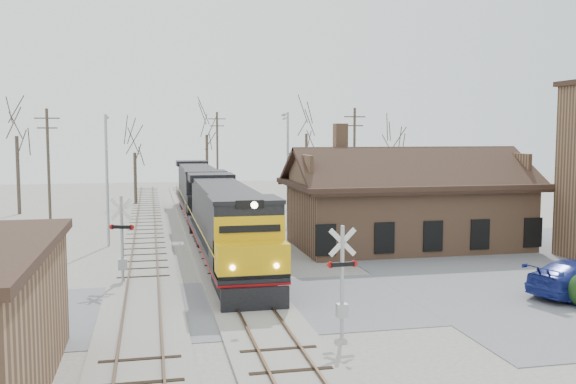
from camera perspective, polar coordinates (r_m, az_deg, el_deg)
name	(u,v)px	position (r m, az deg, el deg)	size (l,w,h in m)	color
ground	(251,305)	(27.69, -3.33, -10.04)	(140.00, 140.00, 0.00)	#AAA59A
road	(251,305)	(27.69, -3.33, -10.01)	(60.00, 9.00, 0.03)	slate
parking_lot	(566,267)	(38.27, 23.49, -6.14)	(22.00, 26.00, 0.03)	slate
track_main	(215,244)	(42.22, -6.48, -4.62)	(3.40, 90.00, 0.24)	#AAA59A
track_siding	(145,247)	(42.02, -12.62, -4.76)	(3.40, 90.00, 0.24)	#AAA59A
depot	(406,209)	(41.91, 10.46, -1.51)	(15.20, 9.31, 7.90)	#8C6448
locomotive_lead	(227,223)	(35.31, -5.44, -2.78)	(3.03, 20.31, 4.51)	black
locomotive_trailing	(199,190)	(55.67, -7.93, 0.16)	(3.03, 20.31, 4.27)	black
crossbuck_near	(342,284)	(23.43, 4.84, -8.14)	(1.14, 0.30, 4.01)	#A5A8AD
crossbuck_far	(122,243)	(32.02, -14.53, -4.43)	(1.18, 0.48, 4.30)	#A5A8AD
streetlight_a	(107,172)	(42.75, -15.79, 1.69)	(0.25, 2.04, 8.48)	#A5A8AD
streetlight_b	(287,164)	(48.97, -0.06, 2.55)	(0.25, 2.04, 8.85)	#A5A8AD
streetlight_c	(287,157)	(61.36, -0.06, 3.10)	(0.25, 2.04, 8.83)	#A5A8AD
utility_pole_a	(48,162)	(56.65, -20.53, 2.49)	(2.00, 0.24, 9.29)	#382D23
utility_pole_b	(217,152)	(74.43, -6.30, 3.54)	(2.00, 0.24, 9.67)	#382D23
utility_pole_c	(354,158)	(58.52, 5.91, 3.00)	(2.00, 0.24, 9.53)	#382D23
tree_a	(16,123)	(62.15, -23.02, 5.66)	(4.68, 4.68, 11.45)	#382D23
tree_b	(135,144)	(66.35, -13.48, 4.16)	(3.54, 3.54, 8.66)	#382D23
tree_c	(207,125)	(75.19, -7.25, 5.96)	(4.71, 4.71, 11.55)	#382D23
tree_d	(306,123)	(73.51, 1.65, 6.13)	(4.80, 4.80, 11.75)	#382D23
tree_e	(395,141)	(71.72, 9.49, 4.52)	(3.68, 3.68, 9.02)	#382D23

